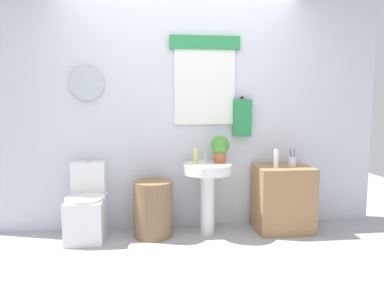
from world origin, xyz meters
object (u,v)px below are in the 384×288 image
wooden_cabinet (283,199)px  lotion_bottle (276,158)px  toilet (87,209)px  soap_bottle (196,156)px  laundry_hamper (153,208)px  pedestal_sink (208,181)px  potted_plant (220,147)px  toothbrush_cup (292,161)px

wooden_cabinet → lotion_bottle: size_ratio=3.58×
toilet → soap_bottle: soap_bottle is taller
laundry_hamper → wooden_cabinet: (1.38, 0.00, 0.06)m
toilet → wooden_cabinet: (2.05, -0.03, 0.05)m
pedestal_sink → potted_plant: size_ratio=2.61×
lotion_bottle → toothbrush_cup: (0.20, 0.06, -0.04)m
pedestal_sink → lotion_bottle: lotion_bottle is taller
potted_plant → pedestal_sink: bearing=-156.8°
wooden_cabinet → toothbrush_cup: size_ratio=3.75×
lotion_bottle → toothbrush_cup: lotion_bottle is taller
laundry_hamper → toothbrush_cup: (1.48, 0.02, 0.46)m
soap_bottle → potted_plant: potted_plant is taller
toothbrush_cup → lotion_bottle: bearing=-163.6°
laundry_hamper → lotion_bottle: lotion_bottle is taller
pedestal_sink → wooden_cabinet: size_ratio=1.07×
toothbrush_cup → potted_plant: bearing=177.1°
laundry_hamper → soap_bottle: 0.69m
wooden_cabinet → potted_plant: potted_plant is taller
laundry_hamper → soap_bottle: (0.44, 0.05, 0.53)m
lotion_bottle → laundry_hamper: bearing=178.2°
toilet → wooden_cabinet: bearing=-0.9°
laundry_hamper → lotion_bottle: 1.38m
soap_bottle → toothbrush_cup: bearing=-1.6°
soap_bottle → potted_plant: size_ratio=0.55×
soap_bottle → lotion_bottle: bearing=-6.2°
potted_plant → toothbrush_cup: 0.80m
laundry_hamper → pedestal_sink: 0.63m
laundry_hamper → toothbrush_cup: bearing=0.8°
toilet → pedestal_sink: 1.26m
soap_bottle → lotion_bottle: (0.83, -0.09, -0.03)m
laundry_hamper → soap_bottle: bearing=6.4°
wooden_cabinet → potted_plant: bearing=174.9°
laundry_hamper → toothbrush_cup: toothbrush_cup is taller
wooden_cabinet → potted_plant: size_ratio=2.45×
wooden_cabinet → lotion_bottle: 0.46m
wooden_cabinet → lotion_bottle: bearing=-158.6°
potted_plant → wooden_cabinet: bearing=-5.1°
toilet → laundry_hamper: (0.67, -0.03, -0.01)m
pedestal_sink → wooden_cabinet: pedestal_sink is taller
toilet → potted_plant: size_ratio=2.73×
pedestal_sink → potted_plant: 0.38m
pedestal_sink → lotion_bottle: bearing=-3.2°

